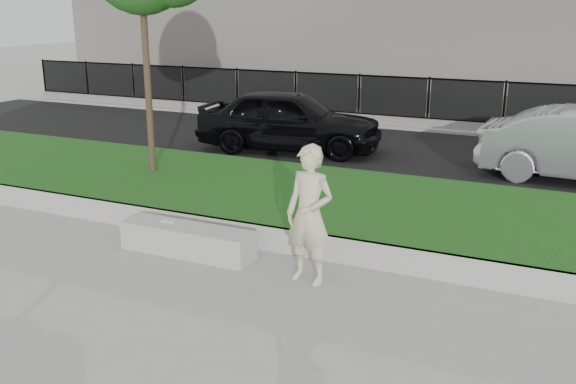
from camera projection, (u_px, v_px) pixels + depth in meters
The scene contains 10 objects.
ground at pixel (269, 281), 8.90m from camera, with size 90.00×90.00×0.00m, color gray.
grass_bank at pixel (344, 208), 11.45m from camera, with size 34.00×4.00×0.40m, color #0F380E.
grass_kerb at pixel (299, 243), 9.75m from camera, with size 34.00×0.08×0.40m, color #AAA89F.
street at pixel (418, 155), 16.29m from camera, with size 34.00×7.00×0.04m, color black.
far_pavement at pixel (453, 124), 20.20m from camera, with size 34.00×3.00×0.12m, color gray.
iron_fence at pixel (447, 114), 19.20m from camera, with size 32.00×0.30×1.50m.
stone_bench at pixel (188, 240), 9.83m from camera, with size 2.14×0.54×0.44m, color #AAA89F.
man at pixel (310, 215), 8.65m from camera, with size 0.70×0.46×1.92m, color beige.
book at pixel (170, 220), 10.01m from camera, with size 0.23×0.16×0.03m, color beige.
car_dark at pixel (290, 120), 16.46m from camera, with size 1.90×4.72×1.61m, color black.
Camera 1 is at (3.68, -7.32, 3.69)m, focal length 40.00 mm.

